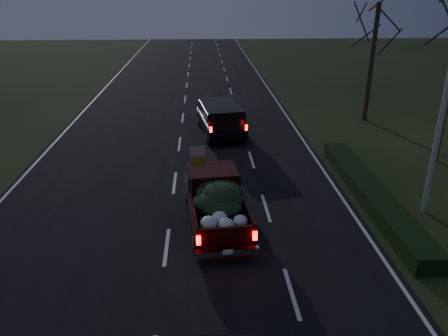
{
  "coord_description": "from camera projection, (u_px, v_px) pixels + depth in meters",
  "views": [
    {
      "loc": [
        1.22,
        -12.14,
        7.82
      ],
      "look_at": [
        2.05,
        3.45,
        1.3
      ],
      "focal_mm": 35.0,
      "sensor_mm": 36.0,
      "label": 1
    }
  ],
  "objects": [
    {
      "name": "road_asphalt",
      "position": [
        167.0,
        247.0,
        14.14
      ],
      "size": [
        14.0,
        120.0,
        0.02
      ],
      "primitive_type": "cube",
      "color": "black",
      "rests_on": "ground"
    },
    {
      "name": "ground",
      "position": [
        167.0,
        247.0,
        14.15
      ],
      "size": [
        120.0,
        120.0,
        0.0
      ],
      "primitive_type": "plane",
      "color": "black",
      "rests_on": "ground"
    },
    {
      "name": "hedge_row",
      "position": [
        370.0,
        193.0,
        17.17
      ],
      "size": [
        1.0,
        10.0,
        0.6
      ],
      "primitive_type": "cube",
      "color": "black",
      "rests_on": "ground"
    },
    {
      "name": "bare_tree_far",
      "position": [
        375.0,
        34.0,
        25.59
      ],
      "size": [
        3.6,
        3.6,
        7.0
      ],
      "color": "black",
      "rests_on": "ground"
    },
    {
      "name": "pickup_truck",
      "position": [
        216.0,
        198.0,
        15.29
      ],
      "size": [
        2.34,
        5.07,
        2.58
      ],
      "rotation": [
        0.0,
        0.0,
        0.1
      ],
      "color": "#330A07",
      "rests_on": "ground"
    },
    {
      "name": "lead_suv",
      "position": [
        220.0,
        116.0,
        24.56
      ],
      "size": [
        2.75,
        5.23,
        1.43
      ],
      "rotation": [
        0.0,
        0.0,
        0.14
      ],
      "color": "black",
      "rests_on": "ground"
    }
  ]
}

